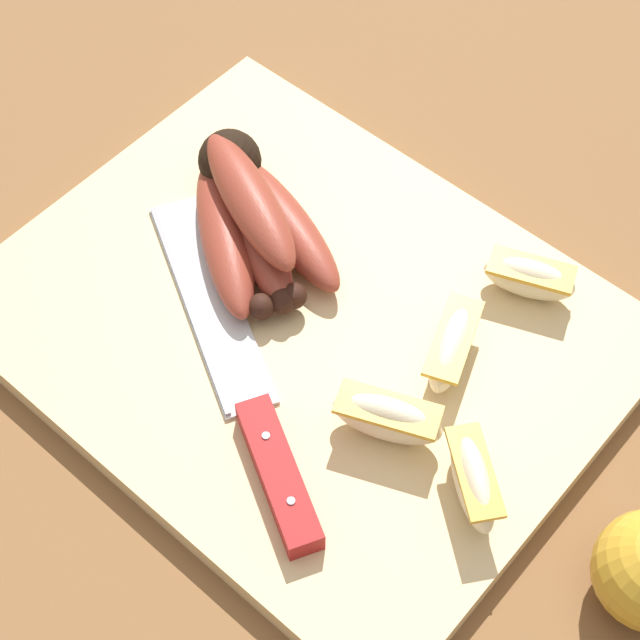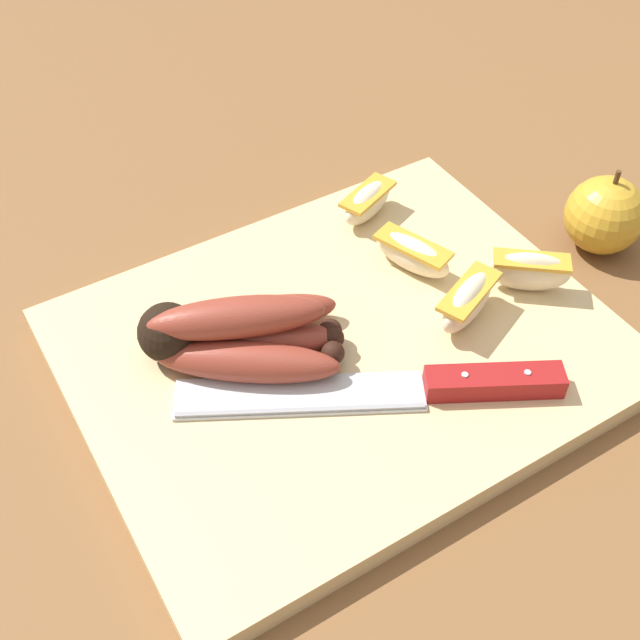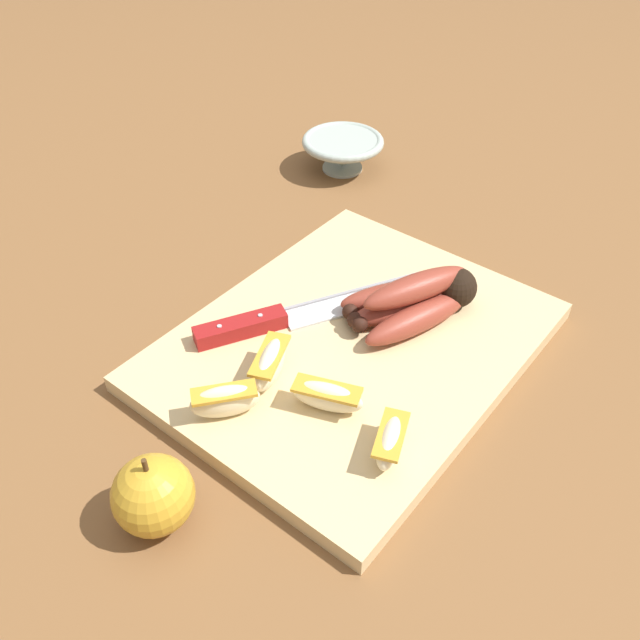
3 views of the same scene
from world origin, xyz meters
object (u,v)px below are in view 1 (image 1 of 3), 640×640
Objects in this scene: apple_wedge_middle at (452,346)px; banana_bunch at (251,215)px; apple_wedge_near at (473,480)px; apple_wedge_far at (387,418)px; chefs_knife at (253,410)px; apple_wedge_extra at (530,278)px.

banana_bunch is at bearing 3.08° from apple_wedge_middle.
apple_wedge_near is at bearing 165.72° from banana_bunch.
banana_bunch is 0.17m from apple_wedge_middle.
banana_bunch is 0.18m from apple_wedge_far.
chefs_knife is 0.20m from apple_wedge_extra.
apple_wedge_far is 1.10× the size of apple_wedge_extra.
chefs_knife is 0.08m from apple_wedge_far.
apple_wedge_extra is at bearing -111.34° from chefs_knife.
chefs_knife is at bearing 133.38° from banana_bunch.
apple_wedge_near is 0.16m from apple_wedge_extra.
apple_wedge_extra reaches higher than chefs_knife.
apple_wedge_middle is at bearing -87.82° from apple_wedge_far.
apple_wedge_middle is 0.07m from apple_wedge_far.
apple_wedge_near is at bearing 112.37° from apple_wedge_extra.
apple_wedge_near is (-0.13, -0.05, 0.01)m from chefs_knife.
banana_bunch reaches higher than apple_wedge_near.
banana_bunch is 2.12× the size of apple_wedge_middle.
apple_wedge_far is at bearing 160.52° from banana_bunch.
banana_bunch is 0.19m from apple_wedge_extra.
banana_bunch is at bearing -14.28° from apple_wedge_near.
apple_wedge_near reaches higher than apple_wedge_extra.
apple_wedge_near is at bearing 134.06° from apple_wedge_middle.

